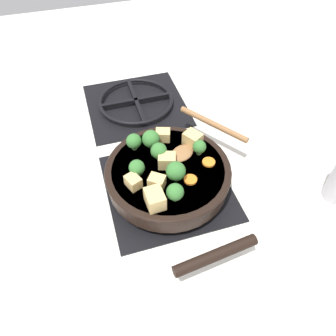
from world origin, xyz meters
The scene contains 20 objects.
ground_plane centered at (0.00, 0.00, 0.00)m, with size 2.40×2.40×0.00m, color white.
front_burner_grate centered at (0.00, 0.00, 0.01)m, with size 0.31×0.31×0.03m.
rear_burner_grate centered at (0.00, 0.36, 0.01)m, with size 0.31×0.31×0.03m.
skillet_pan centered at (0.00, 0.00, 0.05)m, with size 0.31×0.42×0.05m.
wooden_spoon centered at (0.11, 0.07, 0.08)m, with size 0.22×0.21×0.02m.
tofu_cube_center_large centered at (0.00, 0.01, 0.09)m, with size 0.04×0.03×0.03m, color #DBB770.
tofu_cube_near_handle centered at (-0.09, -0.03, 0.09)m, with size 0.04×0.03×0.03m, color #DBB770.
tofu_cube_east_chunk centered at (0.08, 0.06, 0.09)m, with size 0.04×0.03×0.03m, color #DBB770.
tofu_cube_west_chunk centered at (-0.04, -0.05, 0.09)m, with size 0.04×0.03×0.03m, color #DBB770.
tofu_cube_back_piece centered at (0.02, 0.10, 0.09)m, with size 0.04×0.03×0.03m, color #DBB770.
tofu_cube_front_piece centered at (-0.06, -0.09, 0.10)m, with size 0.05×0.04×0.04m, color #DBB770.
broccoli_floret_near_spoon centered at (-0.08, 0.00, 0.10)m, with size 0.04×0.04×0.04m.
broccoli_floret_center_top centered at (-0.01, -0.09, 0.10)m, with size 0.04×0.04×0.05m.
broccoli_floret_east_rim centered at (0.01, -0.04, 0.11)m, with size 0.05×0.05×0.05m.
broccoli_floret_west_rim centered at (-0.02, 0.08, 0.11)m, with size 0.04×0.04×0.05m.
broccoli_floret_north_edge centered at (0.09, 0.02, 0.10)m, with size 0.03×0.03×0.04m.
broccoli_floret_south_cluster centered at (-0.06, 0.09, 0.10)m, with size 0.04×0.04×0.05m.
broccoli_floret_mid_floret centered at (-0.01, 0.04, 0.10)m, with size 0.04×0.04×0.05m.
carrot_slice_orange_thin centered at (0.10, -0.01, 0.08)m, with size 0.03×0.03×0.01m, color orange.
carrot_slice_near_center centered at (0.04, -0.05, 0.08)m, with size 0.03×0.03×0.01m, color orange.
Camera 1 is at (-0.15, -0.50, 0.67)m, focal length 35.00 mm.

